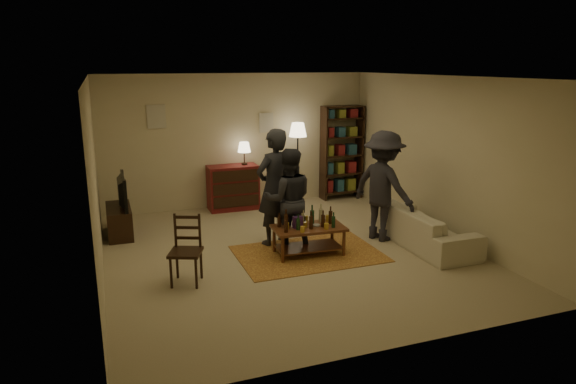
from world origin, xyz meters
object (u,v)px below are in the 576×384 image
dresser (233,186)px  bookshelf (342,151)px  person_right (289,200)px  sofa (423,227)px  floor_lamp (298,135)px  person_by_sofa (383,186)px  dining_chair (186,247)px  person_left (274,187)px  coffee_table (308,230)px  tv_stand (119,214)px

dresser → bookshelf: bookshelf is taller
person_right → dresser: bearing=-71.2°
sofa → person_right: 2.27m
floor_lamp → person_by_sofa: size_ratio=0.94×
dining_chair → person_left: (1.60, 1.03, 0.45)m
person_right → bookshelf: bearing=-116.9°
dining_chair → person_by_sofa: (3.37, 0.63, 0.42)m
dining_chair → person_by_sofa: person_by_sofa is taller
coffee_table → person_by_sofa: bearing=9.8°
dining_chair → tv_stand: bearing=130.2°
coffee_table → person_right: 0.57m
bookshelf → sofa: (-0.05, -3.18, -0.73)m
floor_lamp → sofa: (1.04, -3.01, -1.15)m
coffee_table → person_by_sofa: person_by_sofa is taller
dresser → person_right: bearing=-84.2°
coffee_table → dining_chair: bearing=-168.7°
person_right → person_by_sofa: person_by_sofa is taller
tv_stand → sofa: tv_stand is taller
dresser → person_left: (0.12, -2.24, 0.48)m
tv_stand → person_right: person_right is taller
dining_chair → person_by_sofa: size_ratio=0.52×
dresser → dining_chair: bearing=-114.3°
dining_chair → dresser: bearing=87.7°
bookshelf → sofa: 3.26m
person_by_sofa → tv_stand: bearing=46.6°
person_right → coffee_table: bearing=132.5°
sofa → person_by_sofa: person_by_sofa is taller
sofa → person_right: (-2.14, 0.57, 0.51)m
coffee_table → person_right: (-0.19, 0.34, 0.41)m
person_right → person_by_sofa: 1.64m
tv_stand → person_left: 2.78m
person_left → person_right: bearing=92.3°
coffee_table → person_left: size_ratio=0.59×
person_right → person_by_sofa: size_ratio=0.89×
coffee_table → person_by_sofa: 1.55m
dining_chair → sofa: 3.88m
sofa → person_left: bearing=68.9°
floor_lamp → sofa: bearing=-71.0°
person_right → person_by_sofa: (1.64, -0.10, 0.10)m
sofa → person_by_sofa: 0.92m
sofa → coffee_table: bearing=83.3°
tv_stand → dresser: (2.25, 0.91, 0.09)m
sofa → person_right: bearing=75.0°
floor_lamp → dining_chair: bearing=-131.8°
dresser → floor_lamp: 1.67m
sofa → dining_chair: bearing=92.3°
bookshelf → person_left: 3.27m
dining_chair → person_by_sofa: 3.45m
tv_stand → person_left: person_left is taller
floor_lamp → sofa: 3.39m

